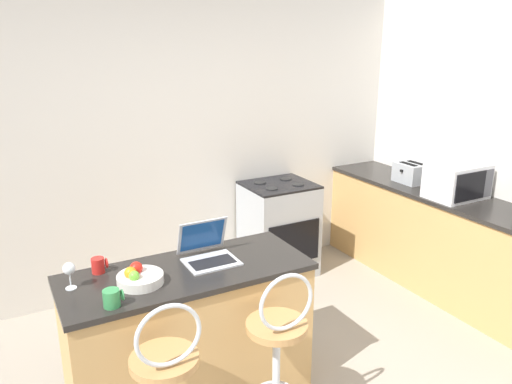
# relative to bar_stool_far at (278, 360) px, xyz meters

# --- Properties ---
(wall_back) EXTENTS (12.00, 0.06, 2.60)m
(wall_back) POSITION_rel_bar_stool_far_xyz_m (0.14, 2.15, 0.79)
(wall_back) COLOR silver
(wall_back) RESTS_ON ground_plane
(breakfast_bar) EXTENTS (1.46, 0.60, 0.90)m
(breakfast_bar) POSITION_rel_bar_stool_far_xyz_m (-0.32, 0.52, -0.05)
(breakfast_bar) COLOR tan
(breakfast_bar) RESTS_ON ground_plane
(counter_right) EXTENTS (0.58, 2.75, 0.90)m
(counter_right) POSITION_rel_bar_stool_far_xyz_m (2.23, 0.76, -0.05)
(counter_right) COLOR tan
(counter_right) RESTS_ON ground_plane
(bar_stool_far) EXTENTS (0.40, 0.40, 1.06)m
(bar_stool_far) POSITION_rel_bar_stool_far_xyz_m (0.00, 0.00, 0.00)
(bar_stool_far) COLOR silver
(bar_stool_far) RESTS_ON ground_plane
(laptop) EXTENTS (0.31, 0.30, 0.24)m
(laptop) POSITION_rel_bar_stool_far_xyz_m (-0.15, 0.60, 0.46)
(laptop) COLOR #B7BABF
(laptop) RESTS_ON breakfast_bar
(microwave) EXTENTS (0.48, 0.34, 0.30)m
(microwave) POSITION_rel_bar_stool_far_xyz_m (2.20, 0.74, 0.54)
(microwave) COLOR silver
(microwave) RESTS_ON counter_right
(toaster) EXTENTS (0.26, 0.27, 0.19)m
(toaster) POSITION_rel_bar_stool_far_xyz_m (2.22, 1.28, 0.49)
(toaster) COLOR #9EA3A8
(toaster) RESTS_ON counter_right
(stove_range) EXTENTS (0.63, 0.56, 0.91)m
(stove_range) POSITION_rel_bar_stool_far_xyz_m (1.10, 1.82, -0.05)
(stove_range) COLOR #9EA3A8
(stove_range) RESTS_ON ground_plane
(fruit_bowl) EXTENTS (0.26, 0.26, 0.11)m
(fruit_bowl) POSITION_rel_bar_stool_far_xyz_m (-0.61, 0.48, 0.43)
(fruit_bowl) COLOR silver
(fruit_bowl) RESTS_ON breakfast_bar
(mug_green) EXTENTS (0.10, 0.09, 0.09)m
(mug_green) POSITION_rel_bar_stool_far_xyz_m (-0.80, 0.31, 0.44)
(mug_green) COLOR #338447
(mug_green) RESTS_ON breakfast_bar
(mug_red) EXTENTS (0.09, 0.07, 0.09)m
(mug_red) POSITION_rel_bar_stool_far_xyz_m (-0.78, 0.73, 0.44)
(mug_red) COLOR red
(mug_red) RESTS_ON breakfast_bar
(wine_glass_tall) EXTENTS (0.07, 0.07, 0.15)m
(wine_glass_tall) POSITION_rel_bar_stool_far_xyz_m (-0.95, 0.61, 0.51)
(wine_glass_tall) COLOR silver
(wine_glass_tall) RESTS_ON breakfast_bar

